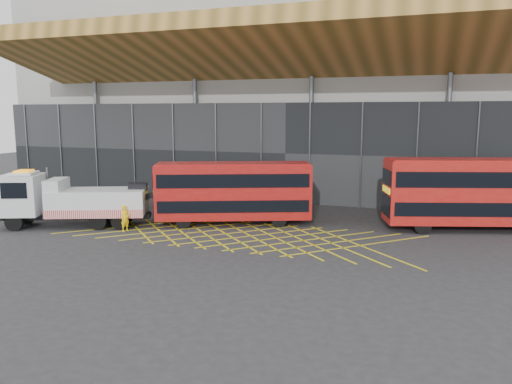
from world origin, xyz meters
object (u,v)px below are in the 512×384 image
at_px(bus_towed, 233,191).
at_px(bus_second, 476,191).
at_px(worker, 125,218).
at_px(recovery_truck, 69,200).

relative_size(bus_towed, bus_second, 0.90).
bearing_deg(bus_towed, worker, -166.92).
bearing_deg(worker, bus_towed, -35.91).
bearing_deg(recovery_truck, bus_towed, 0.02).
bearing_deg(bus_towed, bus_second, -8.98).
height_order(recovery_truck, bus_second, bus_second).
xyz_separation_m(recovery_truck, bus_towed, (9.61, 4.01, 0.53)).
xyz_separation_m(bus_towed, bus_second, (14.63, 3.49, 0.22)).
distance_m(bus_towed, worker, 6.96).
xyz_separation_m(bus_towed, worker, (-5.55, -3.95, -1.44)).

